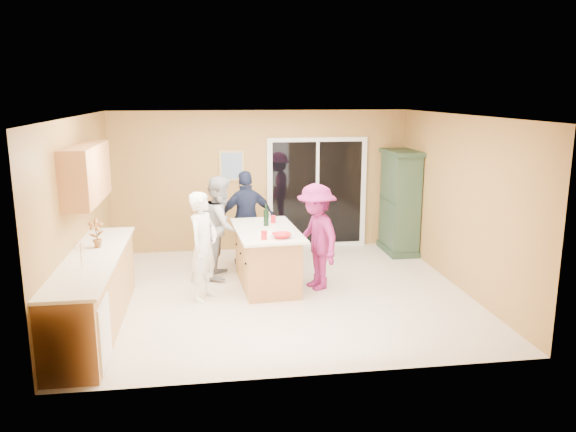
{
  "coord_description": "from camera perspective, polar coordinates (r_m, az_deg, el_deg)",
  "views": [
    {
      "loc": [
        -1.0,
        -7.82,
        2.92
      ],
      "look_at": [
        0.15,
        0.1,
        1.15
      ],
      "focal_mm": 35.0,
      "sensor_mm": 36.0,
      "label": 1
    }
  ],
  "objects": [
    {
      "name": "green_hutch",
      "position": [
        10.52,
        11.29,
        1.28
      ],
      "size": [
        0.54,
        1.03,
        1.89
      ],
      "color": "#233926",
      "rests_on": "floor"
    },
    {
      "name": "ceiling",
      "position": [
        7.89,
        -0.99,
        10.15
      ],
      "size": [
        5.5,
        5.0,
        0.1
      ],
      "primitive_type": "cube",
      "color": "white",
      "rests_on": "wall_back"
    },
    {
      "name": "woman_navy",
      "position": [
        9.55,
        -4.2,
        -0.27
      ],
      "size": [
        1.01,
        0.56,
        1.64
      ],
      "primitive_type": "imported",
      "rotation": [
        0.0,
        0.0,
        3.32
      ],
      "color": "#1B1F3C",
      "rests_on": "floor"
    },
    {
      "name": "tulip_vase",
      "position": [
        7.69,
        -18.9,
        -1.69
      ],
      "size": [
        0.21,
        0.16,
        0.38
      ],
      "primitive_type": "imported",
      "rotation": [
        0.0,
        0.0,
        0.11
      ],
      "color": "red",
      "rests_on": "left_cabinet_run"
    },
    {
      "name": "wine_bottle",
      "position": [
        8.69,
        -2.24,
        -0.13
      ],
      "size": [
        0.08,
        0.08,
        0.35
      ],
      "rotation": [
        0.0,
        0.0,
        -0.22
      ],
      "color": "black",
      "rests_on": "kitchen_island"
    },
    {
      "name": "white_plate",
      "position": [
        8.18,
        -2.16,
        -1.84
      ],
      "size": [
        0.3,
        0.3,
        0.02
      ],
      "primitive_type": "cylinder",
      "rotation": [
        0.0,
        0.0,
        -0.29
      ],
      "color": "white",
      "rests_on": "kitchen_island"
    },
    {
      "name": "woman_grey",
      "position": [
        9.03,
        -6.79,
        -1.09
      ],
      "size": [
        0.74,
        0.88,
        1.64
      ],
      "primitive_type": "imported",
      "rotation": [
        0.0,
        0.0,
        1.41
      ],
      "color": "gray",
      "rests_on": "floor"
    },
    {
      "name": "framed_picture",
      "position": [
        10.39,
        -5.74,
        5.11
      ],
      "size": [
        0.46,
        0.04,
        0.56
      ],
      "color": "tan",
      "rests_on": "wall_back"
    },
    {
      "name": "sliding_door",
      "position": [
        10.65,
        2.97,
        2.34
      ],
      "size": [
        1.9,
        0.07,
        2.1
      ],
      "color": "silver",
      "rests_on": "floor"
    },
    {
      "name": "wall_right",
      "position": [
        8.82,
        17.06,
        1.34
      ],
      "size": [
        0.1,
        5.0,
        2.6
      ],
      "primitive_type": "cube",
      "color": "tan",
      "rests_on": "ground"
    },
    {
      "name": "left_cabinet_run",
      "position": [
        7.35,
        -19.3,
        -7.81
      ],
      "size": [
        0.65,
        3.05,
        1.24
      ],
      "color": "#B98448",
      "rests_on": "floor"
    },
    {
      "name": "wall_back",
      "position": [
        10.49,
        -2.7,
        3.58
      ],
      "size": [
        5.5,
        0.1,
        2.6
      ],
      "primitive_type": "cube",
      "color": "tan",
      "rests_on": "ground"
    },
    {
      "name": "wall_left",
      "position": [
        8.17,
        -20.45,
        0.25
      ],
      "size": [
        0.1,
        5.0,
        2.6
      ],
      "primitive_type": "cube",
      "color": "tan",
      "rests_on": "ground"
    },
    {
      "name": "upper_cabinets",
      "position": [
        7.85,
        -19.81,
        4.09
      ],
      "size": [
        0.35,
        1.6,
        0.75
      ],
      "primitive_type": "cube",
      "color": "#B98448",
      "rests_on": "wall_left"
    },
    {
      "name": "tumbler_far",
      "position": [
        8.89,
        -1.51,
        -0.33
      ],
      "size": [
        0.08,
        0.08,
        0.12
      ],
      "primitive_type": "cylinder",
      "rotation": [
        0.0,
        0.0,
        0.04
      ],
      "color": "red",
      "rests_on": "kitchen_island"
    },
    {
      "name": "serving_bowl",
      "position": [
        7.99,
        -0.65,
        -2.0
      ],
      "size": [
        0.32,
        0.32,
        0.07
      ],
      "primitive_type": "imported",
      "rotation": [
        0.0,
        0.0,
        0.22
      ],
      "color": "red",
      "rests_on": "kitchen_island"
    },
    {
      "name": "tumbler_near",
      "position": [
        7.9,
        -2.45,
        -1.95
      ],
      "size": [
        0.1,
        0.1,
        0.12
      ],
      "primitive_type": "cylinder",
      "rotation": [
        0.0,
        0.0,
        0.13
      ],
      "color": "red",
      "rests_on": "kitchen_island"
    },
    {
      "name": "woman_white",
      "position": [
        8.05,
        -8.6,
        -3.06
      ],
      "size": [
        0.61,
        0.68,
        1.57
      ],
      "primitive_type": "imported",
      "rotation": [
        0.0,
        0.0,
        1.04
      ],
      "color": "white",
      "rests_on": "floor"
    },
    {
      "name": "wall_front",
      "position": [
        5.65,
        2.29,
        -4.2
      ],
      "size": [
        5.5,
        0.1,
        2.6
      ],
      "primitive_type": "cube",
      "color": "tan",
      "rests_on": "ground"
    },
    {
      "name": "kitchen_island",
      "position": [
        8.63,
        -2.18,
        -4.39
      ],
      "size": [
        1.04,
        1.76,
        0.89
      ],
      "rotation": [
        0.0,
        0.0,
        0.07
      ],
      "color": "#B98448",
      "rests_on": "floor"
    },
    {
      "name": "floor",
      "position": [
        8.41,
        -0.92,
        -7.86
      ],
      "size": [
        5.5,
        5.5,
        0.0
      ],
      "primitive_type": "plane",
      "color": "beige",
      "rests_on": "ground"
    },
    {
      "name": "woman_magenta",
      "position": [
        8.41,
        2.89,
        -2.13
      ],
      "size": [
        0.89,
        1.17,
        1.6
      ],
      "primitive_type": "imported",
      "rotation": [
        0.0,
        0.0,
        -1.25
      ],
      "color": "#7D1B5D",
      "rests_on": "floor"
    }
  ]
}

